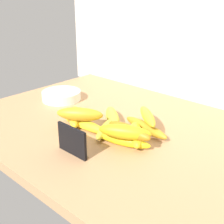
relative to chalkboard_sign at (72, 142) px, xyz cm
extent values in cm
cube|color=tan|center=(-1.30, 21.96, -5.36)|extent=(110.00, 76.00, 3.00)
cube|color=beige|center=(-1.30, 60.96, 28.14)|extent=(130.00, 2.00, 70.00)
cube|color=black|center=(0.00, -0.07, 0.34)|extent=(11.00, 0.80, 8.40)
cube|color=olive|center=(0.00, 0.73, -3.56)|extent=(9.90, 1.20, 0.60)
cylinder|color=silver|center=(-36.80, 25.37, -2.03)|extent=(15.70, 15.70, 3.65)
ellipsoid|color=yellow|center=(8.09, 18.00, -1.72)|extent=(13.47, 14.36, 4.28)
ellipsoid|color=#AC821E|center=(6.58, 24.85, -2.17)|extent=(19.29, 7.05, 3.38)
ellipsoid|color=yellow|center=(7.23, 13.43, -2.22)|extent=(16.97, 7.99, 3.28)
ellipsoid|color=yellow|center=(-9.57, 13.12, -2.19)|extent=(20.18, 3.84, 3.34)
ellipsoid|color=gold|center=(-6.06, 22.95, -1.79)|extent=(15.74, 14.03, 4.14)
ellipsoid|color=yellow|center=(-15.83, 14.54, -1.74)|extent=(14.63, 13.59, 4.23)
ellipsoid|color=gold|center=(-1.98, 15.92, -2.08)|extent=(9.40, 15.97, 3.56)
ellipsoid|color=#AA7017|center=(8.53, 14.10, 1.20)|extent=(15.54, 3.78, 3.57)
ellipsoid|color=gold|center=(-10.06, 11.77, 1.68)|extent=(15.07, 12.15, 4.39)
ellipsoid|color=gold|center=(8.58, 12.17, 1.51)|extent=(15.47, 10.81, 4.19)
ellipsoid|color=yellow|center=(6.18, 26.20, 1.19)|extent=(14.02, 12.44, 3.33)
camera|label=1|loc=(59.30, -47.85, 40.50)|focal=49.53mm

